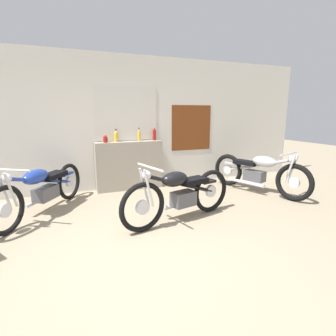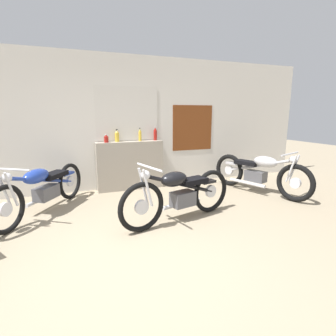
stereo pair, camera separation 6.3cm
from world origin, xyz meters
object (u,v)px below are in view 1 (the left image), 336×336
motorcycle_blue (42,188)px  bottle_leftmost (105,139)px  bottle_right_center (154,134)px  motorcycle_black (180,193)px  bottle_left_center (116,136)px  bottle_center (139,135)px  motorcycle_silver (258,172)px

motorcycle_blue → bottle_leftmost: bearing=36.6°
bottle_right_center → motorcycle_black: 2.16m
motorcycle_black → motorcycle_blue: (-1.95, 1.08, -0.00)m
bottle_left_center → bottle_center: (0.48, -0.04, 0.01)m
bottle_center → motorcycle_blue: bearing=-154.7°
bottle_right_center → motorcycle_silver: bottle_right_center is taller
bottle_leftmost → motorcycle_black: size_ratio=0.09×
bottle_right_center → motorcycle_blue: size_ratio=0.16×
bottle_right_center → motorcycle_black: size_ratio=0.15×
bottle_right_center → motorcycle_silver: bearing=-35.1°
bottle_right_center → motorcycle_silver: 2.33m
motorcycle_black → motorcycle_silver: size_ratio=0.94×
bottle_left_center → bottle_leftmost: bearing=-163.9°
bottle_right_center → bottle_leftmost: bearing=-176.3°
bottle_leftmost → bottle_left_center: (0.23, 0.07, 0.04)m
bottle_right_center → motorcycle_blue: 2.53m
bottle_leftmost → motorcycle_silver: (2.87, -1.20, -0.68)m
motorcycle_silver → motorcycle_black: bearing=-160.3°
bottle_center → motorcycle_black: bottle_center is taller
motorcycle_blue → motorcycle_silver: motorcycle_silver is taller
motorcycle_black → bottle_leftmost: bearing=112.0°
motorcycle_blue → motorcycle_silver: (4.04, -0.34, -0.00)m
bottle_leftmost → bottle_left_center: bearing=16.1°
motorcycle_silver → bottle_right_center: bearing=144.9°
bottle_leftmost → bottle_right_center: size_ratio=0.56×
motorcycle_silver → bottle_left_center: bearing=154.4°
bottle_right_center → motorcycle_blue: (-2.23, -0.93, -0.73)m
bottle_center → bottle_right_center: bottle_right_center is taller
bottle_left_center → motorcycle_black: bottle_left_center is taller
bottle_leftmost → motorcycle_silver: size_ratio=0.08×
motorcycle_blue → bottle_right_center: bearing=22.7°
motorcycle_black → motorcycle_blue: 2.23m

